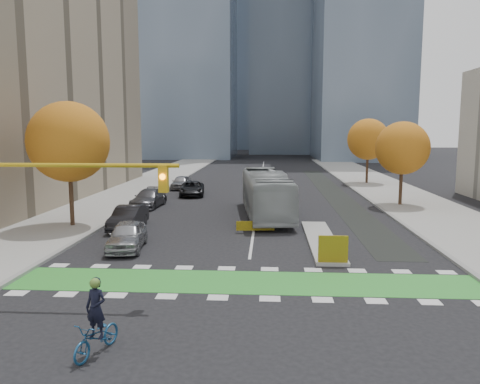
# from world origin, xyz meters

# --- Properties ---
(ground) EXTENTS (300.00, 300.00, 0.00)m
(ground) POSITION_xyz_m (0.00, 0.00, 0.00)
(ground) COLOR black
(ground) RESTS_ON ground
(sidewalk_west) EXTENTS (7.00, 120.00, 0.15)m
(sidewalk_west) POSITION_xyz_m (-13.50, 20.00, 0.07)
(sidewalk_west) COLOR gray
(sidewalk_west) RESTS_ON ground
(sidewalk_east) EXTENTS (7.00, 120.00, 0.15)m
(sidewalk_east) POSITION_xyz_m (13.50, 20.00, 0.07)
(sidewalk_east) COLOR gray
(sidewalk_east) RESTS_ON ground
(curb_west) EXTENTS (0.30, 120.00, 0.16)m
(curb_west) POSITION_xyz_m (-10.00, 20.00, 0.07)
(curb_west) COLOR gray
(curb_west) RESTS_ON ground
(curb_east) EXTENTS (0.30, 120.00, 0.16)m
(curb_east) POSITION_xyz_m (10.00, 20.00, 0.07)
(curb_east) COLOR gray
(curb_east) RESTS_ON ground
(bike_crossing) EXTENTS (20.00, 3.00, 0.01)m
(bike_crossing) POSITION_xyz_m (0.00, 1.50, 0.01)
(bike_crossing) COLOR green
(bike_crossing) RESTS_ON ground
(centre_line) EXTENTS (0.15, 70.00, 0.01)m
(centre_line) POSITION_xyz_m (0.00, 40.00, 0.01)
(centre_line) COLOR silver
(centre_line) RESTS_ON ground
(bike_lane_paint) EXTENTS (2.50, 50.00, 0.01)m
(bike_lane_paint) POSITION_xyz_m (7.50, 30.00, 0.01)
(bike_lane_paint) COLOR black
(bike_lane_paint) RESTS_ON ground
(median_island) EXTENTS (1.60, 10.00, 0.16)m
(median_island) POSITION_xyz_m (4.00, 9.00, 0.08)
(median_island) COLOR gray
(median_island) RESTS_ON ground
(hazard_board) EXTENTS (1.40, 0.12, 1.30)m
(hazard_board) POSITION_xyz_m (4.00, 4.20, 0.80)
(hazard_board) COLOR yellow
(hazard_board) RESTS_ON median_island
(tower_ne) EXTENTS (18.00, 24.00, 60.00)m
(tower_ne) POSITION_xyz_m (20.00, 85.00, 30.00)
(tower_ne) COLOR #47566B
(tower_ne) RESTS_ON ground
(tower_far) EXTENTS (26.00, 26.00, 80.00)m
(tower_far) POSITION_xyz_m (-4.00, 140.00, 40.00)
(tower_far) COLOR #47566B
(tower_far) RESTS_ON ground
(tree_west) EXTENTS (5.20, 5.20, 8.22)m
(tree_west) POSITION_xyz_m (-12.00, 12.00, 5.62)
(tree_west) COLOR #332114
(tree_west) RESTS_ON ground
(tree_east_near) EXTENTS (4.40, 4.40, 7.08)m
(tree_east_near) POSITION_xyz_m (12.00, 22.00, 4.86)
(tree_east_near) COLOR #332114
(tree_east_near) RESTS_ON ground
(tree_east_far) EXTENTS (4.80, 4.80, 7.65)m
(tree_east_far) POSITION_xyz_m (12.50, 38.00, 5.24)
(tree_east_far) COLOR #332114
(tree_east_far) RESTS_ON ground
(traffic_signal_west) EXTENTS (8.53, 0.56, 5.20)m
(traffic_signal_west) POSITION_xyz_m (-7.93, -0.51, 4.03)
(traffic_signal_west) COLOR #BF9914
(traffic_signal_west) RESTS_ON ground
(cyclist) EXTENTS (1.23, 2.08, 2.27)m
(cyclist) POSITION_xyz_m (-3.97, -5.14, 0.76)
(cyclist) COLOR navy
(cyclist) RESTS_ON ground
(bus) EXTENTS (4.12, 12.34, 3.37)m
(bus) POSITION_xyz_m (0.75, 16.81, 1.69)
(bus) COLOR #9BA1A2
(bus) RESTS_ON ground
(parked_car_a) EXTENTS (2.27, 4.59, 1.50)m
(parked_car_a) POSITION_xyz_m (-6.68, 6.63, 0.75)
(parked_car_a) COLOR #95959A
(parked_car_a) RESTS_ON ground
(parked_car_b) EXTENTS (1.58, 4.53, 1.49)m
(parked_car_b) POSITION_xyz_m (-8.13, 11.63, 0.75)
(parked_car_b) COLOR black
(parked_car_b) RESTS_ON ground
(parked_car_c) EXTENTS (2.38, 5.18, 1.47)m
(parked_car_c) POSITION_xyz_m (-9.00, 20.24, 0.73)
(parked_car_c) COLOR #4C4C51
(parked_car_c) RESTS_ON ground
(parked_car_d) EXTENTS (2.84, 5.17, 1.37)m
(parked_car_d) POSITION_xyz_m (-6.50, 27.10, 0.69)
(parked_car_d) COLOR black
(parked_car_d) RESTS_ON ground
(parked_car_e) EXTENTS (1.90, 4.29, 1.43)m
(parked_car_e) POSITION_xyz_m (-8.50, 32.10, 0.72)
(parked_car_e) COLOR #949499
(parked_car_e) RESTS_ON ground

